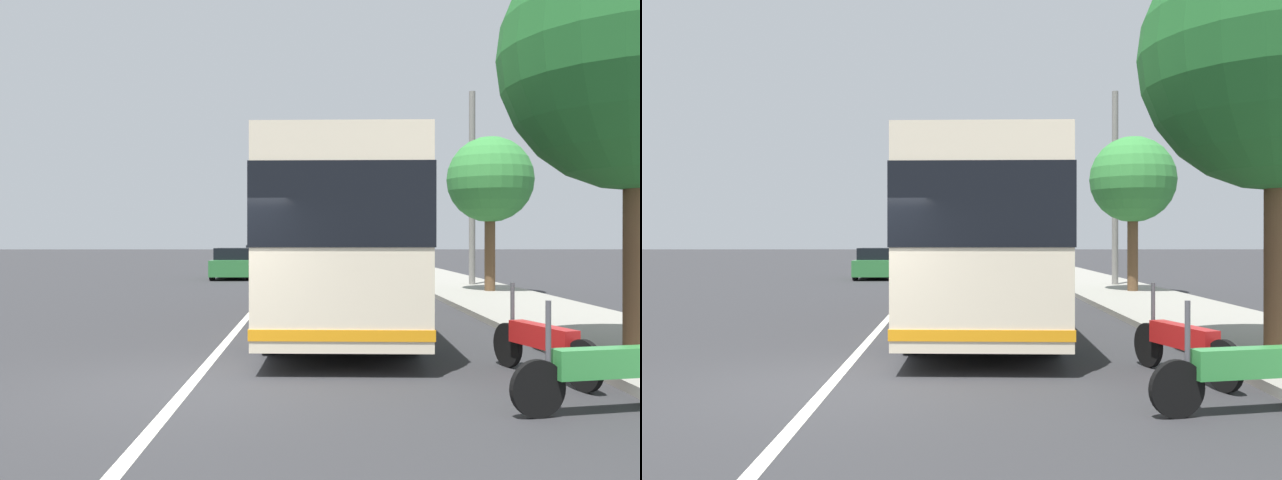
{
  "view_description": "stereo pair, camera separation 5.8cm",
  "coord_description": "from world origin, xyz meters",
  "views": [
    {
      "loc": [
        -8.79,
        -1.64,
        1.94
      ],
      "look_at": [
        7.67,
        -1.79,
        1.9
      ],
      "focal_mm": 37.23,
      "sensor_mm": 36.0,
      "label": 1
    },
    {
      "loc": [
        -8.79,
        -1.7,
        1.94
      ],
      "look_at": [
        7.67,
        -1.79,
        1.9
      ],
      "focal_mm": 37.23,
      "sensor_mm": 36.0,
      "label": 2
    }
  ],
  "objects": [
    {
      "name": "lane_divider_line",
      "position": [
        10.0,
        0.0,
        0.0
      ],
      "size": [
        110.0,
        0.16,
        0.01
      ],
      "primitive_type": "cube",
      "color": "silver",
      "rests_on": "ground"
    },
    {
      "name": "ground_plane",
      "position": [
        0.0,
        0.0,
        0.0
      ],
      "size": [
        220.0,
        220.0,
        0.0
      ],
      "primitive_type": "plane",
      "color": "#2D2D30"
    },
    {
      "name": "car_side_street",
      "position": [
        42.35,
        -2.17,
        0.71
      ],
      "size": [
        4.02,
        1.97,
        1.49
      ],
      "rotation": [
        0.0,
        0.0,
        0.04
      ],
      "color": "gray",
      "rests_on": "ground"
    },
    {
      "name": "motorcycle_far_end",
      "position": [
        -1.5,
        -4.86,
        0.47
      ],
      "size": [
        0.55,
        2.28,
        1.27
      ],
      "rotation": [
        0.0,
        0.0,
        1.78
      ],
      "color": "black",
      "rests_on": "ground"
    },
    {
      "name": "car_oncoming",
      "position": [
        23.32,
        2.26,
        0.69
      ],
      "size": [
        4.28,
        1.94,
        1.48
      ],
      "rotation": [
        0.0,
        0.0,
        3.16
      ],
      "color": "#2D7238",
      "rests_on": "ground"
    },
    {
      "name": "coach_bus",
      "position": [
        6.18,
        -2.22,
        2.02
      ],
      "size": [
        11.85,
        3.01,
        3.57
      ],
      "rotation": [
        0.0,
        0.0,
        -0.04
      ],
      "color": "beige",
      "rests_on": "ground"
    },
    {
      "name": "motorcycle_mid_row",
      "position": [
        0.36,
        -4.8,
        0.48
      ],
      "size": [
        2.3,
        0.75,
        1.28
      ],
      "rotation": [
        0.0,
        0.0,
        0.29
      ],
      "color": "black",
      "rests_on": "ground"
    },
    {
      "name": "sidewalk_curb",
      "position": [
        10.0,
        -7.36,
        0.07
      ],
      "size": [
        110.0,
        3.6,
        0.14
      ],
      "primitive_type": "cube",
      "color": "gray",
      "rests_on": "ground"
    },
    {
      "name": "roadside_tree_near_camera",
      "position": [
        1.24,
        -6.57,
        4.74
      ],
      "size": [
        4.2,
        4.2,
        6.86
      ],
      "color": "brown",
      "rests_on": "ground"
    },
    {
      "name": "roadside_tree_mid_block",
      "position": [
        13.96,
        -7.7,
        3.94
      ],
      "size": [
        2.95,
        2.95,
        5.45
      ],
      "color": "brown",
      "rests_on": "ground"
    },
    {
      "name": "utility_pole",
      "position": [
        17.17,
        -7.85,
        3.86
      ],
      "size": [
        0.24,
        0.24,
        7.72
      ],
      "primitive_type": "cylinder",
      "color": "slate",
      "rests_on": "ground"
    },
    {
      "name": "car_behind_bus",
      "position": [
        37.37,
        -2.19,
        0.74
      ],
      "size": [
        4.73,
        2.0,
        1.53
      ],
      "rotation": [
        0.0,
        0.0,
        0.02
      ],
      "color": "red",
      "rests_on": "ground"
    },
    {
      "name": "car_ahead_same_lane",
      "position": [
        39.45,
        2.3,
        0.7
      ],
      "size": [
        4.33,
        2.16,
        1.46
      ],
      "rotation": [
        0.0,
        0.0,
        3.06
      ],
      "color": "#2D7238",
      "rests_on": "ground"
    }
  ]
}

